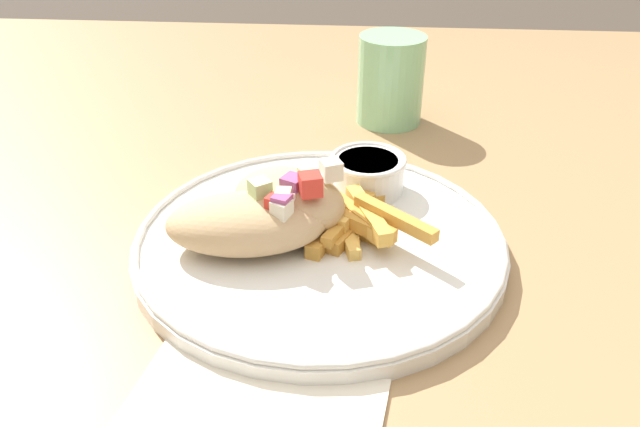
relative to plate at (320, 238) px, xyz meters
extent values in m
cube|color=#9E7A51|center=(-0.03, 0.00, -0.03)|extent=(1.43, 1.43, 0.04)
cylinder|color=#9E7A51|center=(-0.67, 0.64, -0.41)|extent=(0.06, 0.06, 0.74)
cube|color=silver|center=(-0.03, -0.18, -0.01)|extent=(0.17, 0.11, 0.00)
cylinder|color=white|center=(0.00, 0.00, 0.00)|extent=(0.31, 0.31, 0.01)
torus|color=white|center=(0.00, 0.00, 0.01)|extent=(0.31, 0.31, 0.01)
ellipsoid|color=tan|center=(-0.06, -0.02, 0.03)|extent=(0.14, 0.09, 0.04)
cube|color=white|center=(-0.03, -0.02, 0.05)|extent=(0.02, 0.02, 0.01)
cube|color=silver|center=(-0.03, -0.03, 0.05)|extent=(0.02, 0.02, 0.01)
cube|color=red|center=(-0.03, -0.03, 0.05)|extent=(0.02, 0.02, 0.01)
cube|color=#A34C84|center=(-0.03, -0.03, 0.05)|extent=(0.02, 0.02, 0.01)
cube|color=#B7D693|center=(-0.05, -0.01, 0.05)|extent=(0.02, 0.02, 0.02)
cube|color=#B7D693|center=(-0.03, -0.02, 0.05)|extent=(0.01, 0.01, 0.01)
ellipsoid|color=tan|center=(-0.02, 0.01, 0.03)|extent=(0.12, 0.11, 0.05)
cube|color=white|center=(0.00, 0.00, 0.05)|extent=(0.01, 0.01, 0.01)
cube|color=#A34C84|center=(-0.02, -0.01, 0.05)|extent=(0.02, 0.02, 0.02)
cube|color=red|center=(-0.01, -0.02, 0.06)|extent=(0.02, 0.02, 0.02)
cube|color=silver|center=(0.01, 0.01, 0.06)|extent=(0.02, 0.02, 0.02)
cube|color=#B7D693|center=(-0.01, 0.02, 0.05)|extent=(0.02, 0.02, 0.01)
cube|color=#E5B251|center=(0.04, 0.02, 0.01)|extent=(0.04, 0.06, 0.01)
cube|color=gold|center=(0.03, 0.00, 0.01)|extent=(0.01, 0.08, 0.01)
cube|color=gold|center=(0.01, -0.01, 0.01)|extent=(0.03, 0.06, 0.01)
cube|color=gold|center=(0.03, 0.00, 0.01)|extent=(0.06, 0.04, 0.01)
cube|color=#E5B251|center=(0.03, 0.02, 0.01)|extent=(0.07, 0.03, 0.01)
cube|color=gold|center=(0.00, 0.00, 0.01)|extent=(0.07, 0.03, 0.01)
cube|color=gold|center=(0.03, 0.00, 0.01)|extent=(0.04, 0.07, 0.01)
cube|color=gold|center=(0.03, 0.04, 0.01)|extent=(0.05, 0.05, 0.01)
cube|color=#E5B251|center=(0.02, -0.01, 0.01)|extent=(0.03, 0.07, 0.01)
cube|color=gold|center=(0.04, 0.00, 0.02)|extent=(0.04, 0.08, 0.01)
cube|color=#E5B251|center=(-0.01, 0.00, 0.02)|extent=(0.06, 0.04, 0.01)
cube|color=#E5B251|center=(0.03, 0.00, 0.02)|extent=(0.06, 0.07, 0.01)
cube|color=gold|center=(0.03, 0.00, 0.02)|extent=(0.07, 0.06, 0.01)
cube|color=gold|center=(0.03, 0.01, 0.02)|extent=(0.05, 0.06, 0.01)
cube|color=gold|center=(0.06, -0.01, 0.03)|extent=(0.07, 0.06, 0.01)
cube|color=gold|center=(0.02, 0.00, 0.02)|extent=(0.04, 0.08, 0.01)
cylinder|color=white|center=(0.04, 0.08, 0.02)|extent=(0.07, 0.07, 0.03)
cylinder|color=white|center=(0.04, 0.08, 0.03)|extent=(0.06, 0.06, 0.01)
torus|color=white|center=(0.04, 0.08, 0.04)|extent=(0.07, 0.07, 0.00)
cylinder|color=#8CCC93|center=(0.06, 0.28, 0.04)|extent=(0.08, 0.08, 0.10)
cylinder|color=silver|center=(0.06, 0.28, 0.03)|extent=(0.07, 0.07, 0.06)
camera|label=1|loc=(0.03, -0.44, 0.30)|focal=35.00mm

